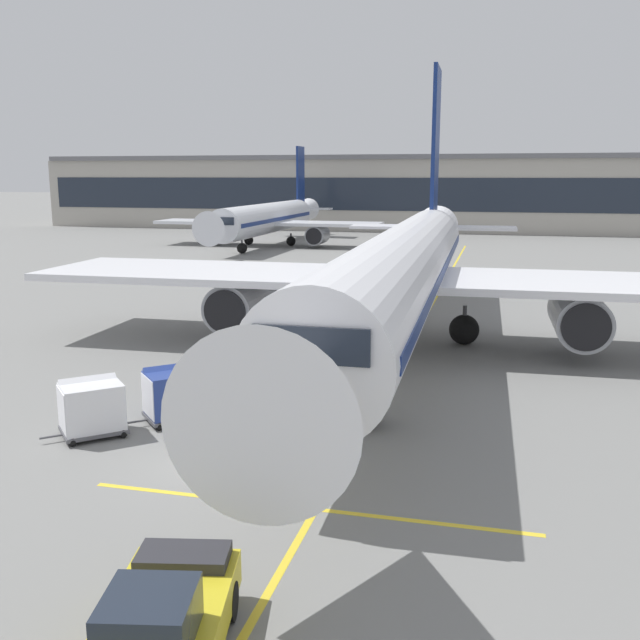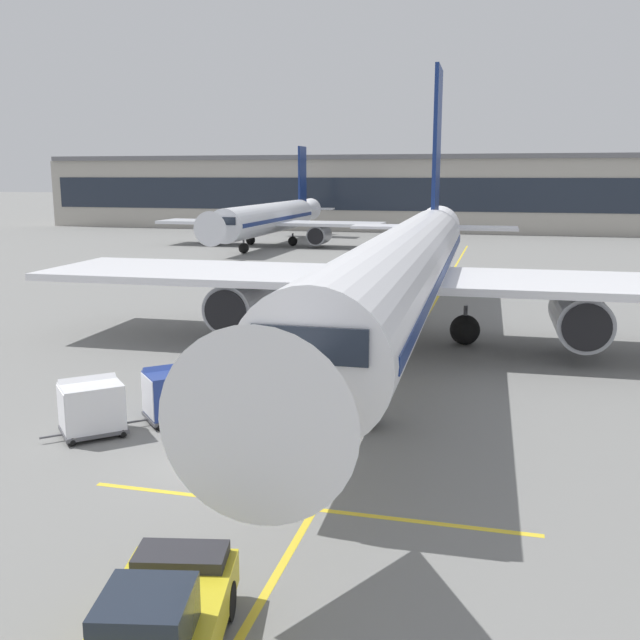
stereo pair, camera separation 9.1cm
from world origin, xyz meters
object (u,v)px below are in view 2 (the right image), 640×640
baggage_cart_second (91,406)px  ground_crew_by_carts (216,400)px  parked_airplane (405,269)px  ground_crew_marshaller (253,377)px  baggage_cart_lead (174,393)px  belt_loader (254,380)px  safety_cone_engine_keepout (271,347)px  ground_crew_by_loader (242,393)px  distant_airplane (269,219)px  pushback_tug (159,625)px

baggage_cart_second → ground_crew_by_carts: bearing=23.5°
parked_airplane → ground_crew_marshaller: bearing=-111.8°
baggage_cart_lead → ground_crew_marshaller: size_ratio=1.46×
parked_airplane → belt_loader: (-4.27, -10.37, -3.13)m
belt_loader → ground_crew_marshaller: belt_loader is taller
ground_crew_marshaller → safety_cone_engine_keepout: 7.66m
parked_airplane → baggage_cart_second: parked_airplane is taller
ground_crew_marshaller → safety_cone_engine_keepout: size_ratio=2.43×
baggage_cart_second → ground_crew_by_loader: size_ratio=1.46×
baggage_cart_lead → ground_crew_by_loader: (2.31, 0.60, -0.00)m
parked_airplane → distant_airplane: 53.46m
belt_loader → ground_crew_marshaller: 0.33m
ground_crew_by_carts → ground_crew_marshaller: same height
parked_airplane → ground_crew_marshaller: size_ratio=27.72×
parked_airplane → ground_crew_by_loader: size_ratio=27.72×
baggage_cart_lead → pushback_tug: 13.21m
baggage_cart_lead → baggage_cart_second: bearing=-134.6°
parked_airplane → ground_crew_by_loader: (-3.92, -12.65, -2.94)m
ground_crew_by_loader → safety_cone_engine_keepout: (-2.07, 9.44, -0.65)m
belt_loader → ground_crew_by_loader: (0.35, -2.28, 0.19)m
baggage_cart_lead → safety_cone_engine_keepout: (0.24, 10.05, -0.65)m
belt_loader → ground_crew_by_carts: bearing=-94.0°
ground_crew_by_loader → distant_airplane: 63.85m
parked_airplane → baggage_cart_second: size_ratio=18.93×
belt_loader → pushback_tug: size_ratio=1.05×
parked_airplane → safety_cone_engine_keepout: 7.68m
baggage_cart_second → ground_crew_marshaller: 6.12m
baggage_cart_lead → ground_crew_by_loader: bearing=14.6°
ground_crew_marshaller → baggage_cart_lead: bearing=-127.2°
baggage_cart_second → ground_crew_by_carts: size_ratio=1.46×
pushback_tug → baggage_cart_second: bearing=126.8°
baggage_cart_lead → ground_crew_by_carts: bearing=-13.5°
belt_loader → ground_crew_by_loader: belt_loader is taller
pushback_tug → ground_crew_by_carts: bearing=107.9°
baggage_cart_lead → parked_airplane: bearing=64.8°
parked_airplane → ground_crew_marshaller: (-4.24, -10.63, -2.94)m
safety_cone_engine_keepout → ground_crew_by_loader: bearing=-77.7°
ground_crew_marshaller → baggage_cart_second: bearing=-130.6°
safety_cone_engine_keepout → ground_crew_marshaller: bearing=-76.8°
parked_airplane → baggage_cart_second: (-8.23, -15.28, -2.93)m
baggage_cart_lead → distant_airplane: (-16.84, 61.47, 2.25)m
baggage_cart_lead → pushback_tug: bearing=-65.6°
pushback_tug → safety_cone_engine_keepout: bearing=103.3°
baggage_cart_lead → safety_cone_engine_keepout: baggage_cart_lead is taller
pushback_tug → safety_cone_engine_keepout: size_ratio=6.59×
safety_cone_engine_keepout → pushback_tug: bearing=-76.7°
belt_loader → pushback_tug: (3.51, -14.91, 0.02)m
parked_airplane → baggage_cart_lead: bearing=-115.2°
baggage_cart_lead → ground_crew_marshaller: bearing=52.8°
ground_crew_by_carts → distant_airplane: (-18.56, 61.89, 2.25)m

